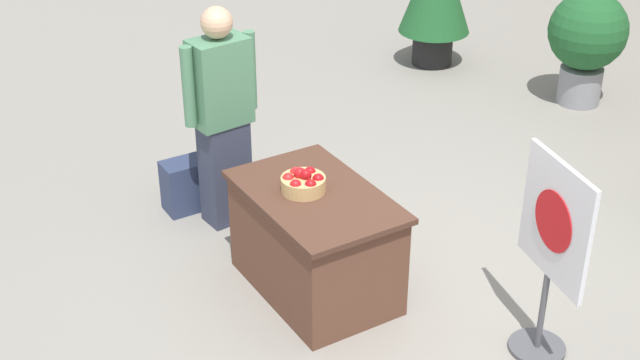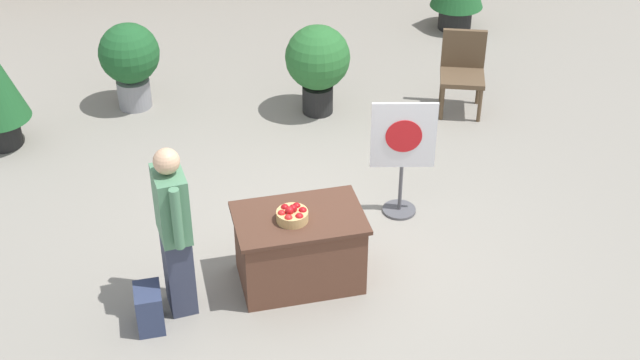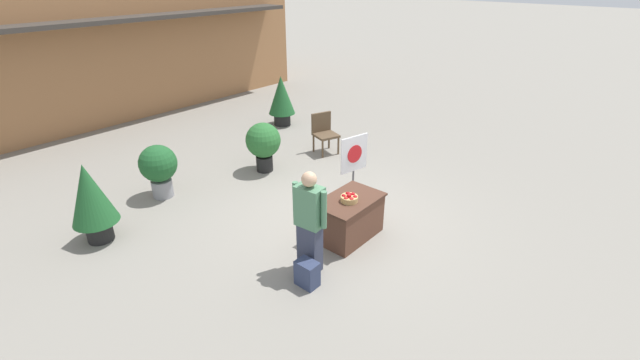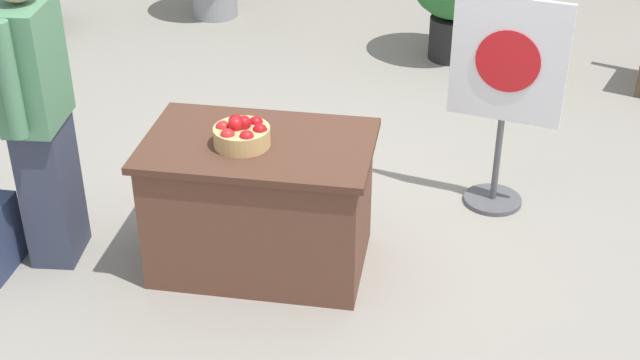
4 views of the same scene
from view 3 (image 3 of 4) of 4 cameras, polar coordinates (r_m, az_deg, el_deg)
ground_plane at (r=8.32m, az=2.49°, el=-5.03°), size 120.00×120.00×0.00m
storefront_building at (r=16.67m, az=-28.29°, el=17.03°), size 13.34×5.73×4.91m
display_table at (r=7.60m, az=3.87°, el=-5.03°), size 1.22×0.78×0.76m
apple_basket at (r=7.30m, az=3.93°, el=-2.41°), size 0.30×0.30×0.16m
person_visitor at (r=6.51m, az=-1.39°, el=-5.65°), size 0.30×0.61×1.73m
backpack at (r=6.60m, az=-1.73°, el=-12.36°), size 0.24×0.34×0.42m
poster_board at (r=8.80m, az=4.53°, el=2.30°), size 0.66×0.36×1.33m
patio_chair at (r=11.08m, az=0.52°, el=6.59°), size 0.70×0.70×1.02m
potted_plant_near_left at (r=10.02m, az=-7.57°, el=4.99°), size 0.81×0.81×1.18m
potted_plant_near_right at (r=8.23m, az=-28.28°, el=-2.08°), size 0.77×0.77×1.47m
potted_plant_far_right at (r=9.38m, az=-20.72°, el=1.68°), size 0.77×0.77×1.14m
potted_plant_far_left at (r=13.10m, az=-5.17°, el=10.86°), size 0.80×0.80×1.49m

